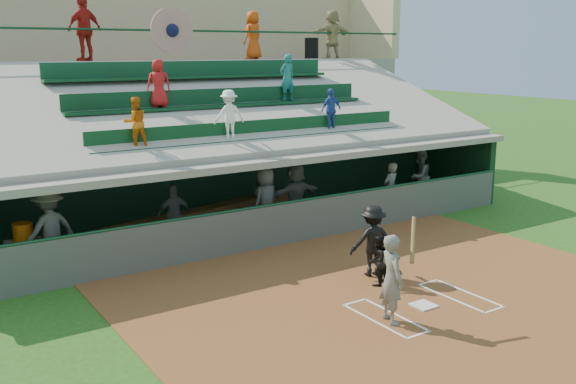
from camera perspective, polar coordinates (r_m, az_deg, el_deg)
ground at (r=13.22m, az=11.96°, el=-9.96°), size 100.00×100.00×0.00m
dirt_slab at (r=13.54m, az=10.45°, el=-9.29°), size 11.00×9.00×0.02m
home_plate at (r=13.20m, az=11.96°, el=-9.82°), size 0.43×0.43×0.03m
batters_box_chalk at (r=13.21m, az=11.96°, el=-9.87°), size 2.65×1.85×0.01m
dugout_floor at (r=18.30m, az=-3.13°, el=-3.22°), size 16.00×3.50×0.04m
concourse_slab at (r=23.85m, az=-11.41°, el=5.86°), size 20.00×3.00×4.60m
grandstand at (r=21.13m, az=-8.37°, el=5.02°), size 20.40×10.40×7.80m
batter_at_plate at (r=12.08m, az=9.23°, el=-7.57°), size 0.90×0.77×1.95m
catcher at (r=13.97m, az=8.01°, el=-6.05°), size 0.62×0.54×1.10m
home_umpire at (r=14.47m, az=7.53°, el=-4.30°), size 1.16×0.85×1.62m
dugout_bench at (r=19.43m, az=-4.42°, el=-1.47°), size 16.33×4.20×0.50m
white_table at (r=15.84m, az=-22.38°, el=-5.32°), size 0.86×0.68×0.71m
water_cooler at (r=15.65m, az=-22.50°, el=-3.34°), size 0.44×0.44×0.44m
dugout_player_a at (r=15.42m, az=-20.48°, el=-3.18°), size 1.45×1.12×1.97m
dugout_player_b at (r=16.88m, az=-10.08°, el=-1.95°), size 0.93×0.43×1.56m
dugout_player_c at (r=17.66m, az=-1.98°, el=-0.72°), size 1.02×0.83×1.80m
dugout_player_d at (r=18.10m, az=0.69°, el=-0.29°), size 1.72×0.56×1.85m
dugout_player_e at (r=19.61m, az=9.08°, el=0.24°), size 0.67×0.52×1.64m
dugout_player_f at (r=21.25m, az=11.60°, el=1.34°), size 1.04×0.90×1.81m
trash_bin at (r=26.72m, az=2.10°, el=12.65°), size 0.56×0.56×0.84m
concourse_staff_a at (r=21.64m, az=-17.64°, el=13.63°), size 1.27×0.86×2.01m
concourse_staff_b at (r=24.11m, az=-3.12°, el=13.72°), size 1.01×0.85×1.75m
concourse_staff_c at (r=25.86m, az=3.93°, el=13.80°), size 1.80×0.71×1.90m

